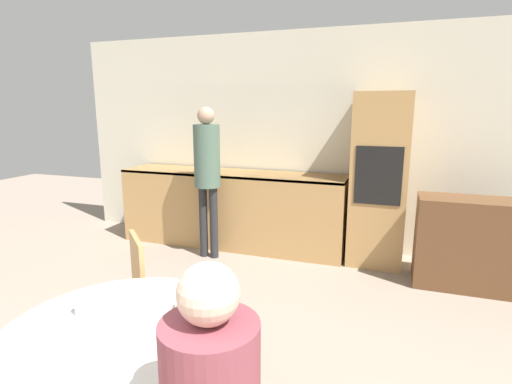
# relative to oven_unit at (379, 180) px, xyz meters

# --- Properties ---
(wall_back) EXTENTS (6.46, 0.05, 2.60)m
(wall_back) POSITION_rel_oven_unit_xyz_m (-0.76, 0.34, 0.36)
(wall_back) COLOR beige
(wall_back) RESTS_ON ground_plane
(kitchen_counter) EXTENTS (2.81, 0.60, 0.93)m
(kitchen_counter) POSITION_rel_oven_unit_xyz_m (-1.73, -0.01, -0.45)
(kitchen_counter) COLOR tan
(kitchen_counter) RESTS_ON ground_plane
(oven_unit) EXTENTS (0.58, 0.59, 1.87)m
(oven_unit) POSITION_rel_oven_unit_xyz_m (0.00, 0.00, 0.00)
(oven_unit) COLOR tan
(oven_unit) RESTS_ON ground_plane
(sideboard) EXTENTS (1.14, 0.45, 0.88)m
(sideboard) POSITION_rel_oven_unit_xyz_m (0.96, -0.39, -0.50)
(sideboard) COLOR brown
(sideboard) RESTS_ON ground_plane
(dining_table) EXTENTS (1.10, 1.10, 0.75)m
(dining_table) POSITION_rel_oven_unit_xyz_m (-0.93, -3.15, -0.43)
(dining_table) COLOR brown
(dining_table) RESTS_ON ground_plane
(chair_far_left) EXTENTS (0.57, 0.57, 0.90)m
(chair_far_left) POSITION_rel_oven_unit_xyz_m (-1.44, -2.52, -0.42)
(chair_far_left) COLOR tan
(chair_far_left) RESTS_ON ground_plane
(person_standing) EXTENTS (0.29, 0.29, 1.72)m
(person_standing) POSITION_rel_oven_unit_xyz_m (-1.83, -0.49, 0.14)
(person_standing) COLOR #262628
(person_standing) RESTS_ON ground_plane
(cup) EXTENTS (0.07, 0.07, 0.09)m
(cup) POSITION_rel_oven_unit_xyz_m (-1.20, -3.11, -0.14)
(cup) COLOR white
(cup) RESTS_ON dining_table
(bowl_near) EXTENTS (0.17, 0.17, 0.05)m
(bowl_near) POSITION_rel_oven_unit_xyz_m (-0.73, -2.90, -0.16)
(bowl_near) COLOR white
(bowl_near) RESTS_ON dining_table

